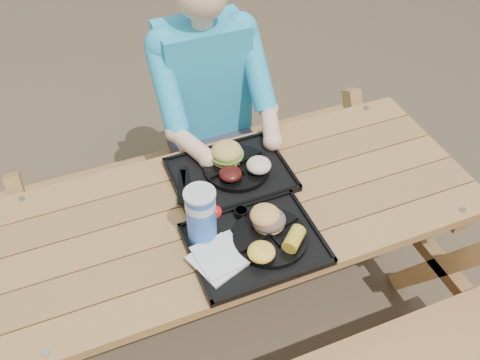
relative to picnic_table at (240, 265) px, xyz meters
name	(u,v)px	position (x,y,z in m)	size (l,w,h in m)	color
ground	(240,313)	(0.00, 0.00, -0.38)	(60.00, 60.00, 0.00)	#999999
picnic_table	(240,265)	(0.00, 0.00, 0.00)	(1.80, 1.49, 0.75)	#999999
tray_near	(255,245)	(-0.03, -0.20, 0.39)	(0.45, 0.35, 0.02)	black
tray_far	(231,175)	(0.02, 0.15, 0.39)	(0.45, 0.35, 0.02)	black
plate_near	(270,237)	(0.03, -0.21, 0.41)	(0.26, 0.26, 0.02)	black
plate_far	(237,168)	(0.05, 0.16, 0.41)	(0.26, 0.26, 0.02)	black
napkin_stack	(219,259)	(-0.17, -0.22, 0.40)	(0.16, 0.16, 0.02)	silver
soda_cup	(201,216)	(-0.18, -0.10, 0.50)	(0.10, 0.10, 0.20)	blue
condiment_bbq	(241,213)	(-0.02, -0.07, 0.41)	(0.05, 0.05, 0.03)	black
condiment_mustard	(258,211)	(0.04, -0.08, 0.41)	(0.04, 0.04, 0.03)	yellow
sandwich	(269,213)	(0.04, -0.16, 0.47)	(0.11, 0.11, 0.12)	#DF9D4E
mac_cheese	(261,252)	(-0.04, -0.28, 0.44)	(0.09, 0.09, 0.05)	yellow
corn_cob	(294,239)	(0.09, -0.27, 0.44)	(0.09, 0.09, 0.05)	gold
cutlery_far	(187,183)	(-0.15, 0.16, 0.40)	(0.03, 0.18, 0.01)	black
burger	(227,148)	(0.03, 0.21, 0.47)	(0.12, 0.12, 0.11)	gold
baked_beans	(230,174)	(0.01, 0.11, 0.43)	(0.09, 0.09, 0.04)	#410F0D
potato_salad	(259,165)	(0.12, 0.11, 0.44)	(0.10, 0.10, 0.05)	beige
diner	(207,120)	(0.10, 0.66, 0.27)	(0.48, 0.84, 1.28)	#18A9A7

